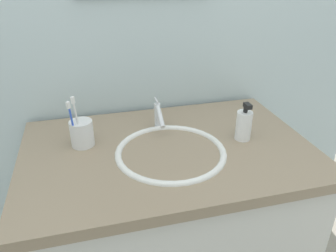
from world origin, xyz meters
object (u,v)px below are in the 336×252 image
object	(u,v)px
faucet	(158,115)
toothbrush_white	(77,119)
soap_dispenser	(244,125)
toothbrush_cup	(82,133)
toothbrush_blue	(72,122)

from	to	relation	value
faucet	toothbrush_white	distance (m)	0.32
toothbrush_white	soap_dispenser	xyz separation A→B (m)	(0.59, -0.08, -0.06)
faucet	toothbrush_white	world-z (taller)	toothbrush_white
faucet	toothbrush_cup	xyz separation A→B (m)	(-0.29, -0.06, -0.01)
faucet	toothbrush_blue	xyz separation A→B (m)	(-0.32, -0.08, 0.05)
toothbrush_blue	toothbrush_cup	bearing A→B (deg)	44.96
toothbrush_cup	soap_dispenser	size ratio (longest dim) A/B	0.65
toothbrush_white	soap_dispenser	world-z (taller)	toothbrush_white
faucet	toothbrush_cup	size ratio (longest dim) A/B	1.41
toothbrush_white	toothbrush_blue	world-z (taller)	toothbrush_white
toothbrush_white	toothbrush_blue	size ratio (longest dim) A/B	1.08
faucet	soap_dispenser	distance (m)	0.33
toothbrush_white	soap_dispenser	size ratio (longest dim) A/B	1.31
faucet	toothbrush_cup	world-z (taller)	faucet
toothbrush_white	toothbrush_cup	bearing A→B (deg)	64.84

